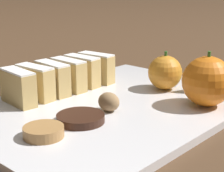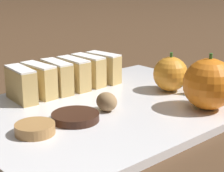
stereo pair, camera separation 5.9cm
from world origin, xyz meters
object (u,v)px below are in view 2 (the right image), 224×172
object	(u,v)px
chocolate_cookie	(75,117)
walnut	(107,102)
orange_far	(170,74)
orange_near	(209,84)

from	to	relation	value
chocolate_cookie	walnut	bearing A→B (deg)	91.68
walnut	orange_far	bearing A→B (deg)	91.73
orange_far	chocolate_cookie	bearing A→B (deg)	-88.28
chocolate_cookie	orange_near	bearing A→B (deg)	62.83
orange_near	chocolate_cookie	size ratio (longest dim) A/B	1.28
walnut	chocolate_cookie	xyz separation A→B (m)	(0.00, -0.06, -0.01)
walnut	chocolate_cookie	bearing A→B (deg)	-88.32
orange_near	chocolate_cookie	world-z (taller)	orange_near
orange_far	walnut	bearing A→B (deg)	-88.27
orange_far	chocolate_cookie	world-z (taller)	orange_far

